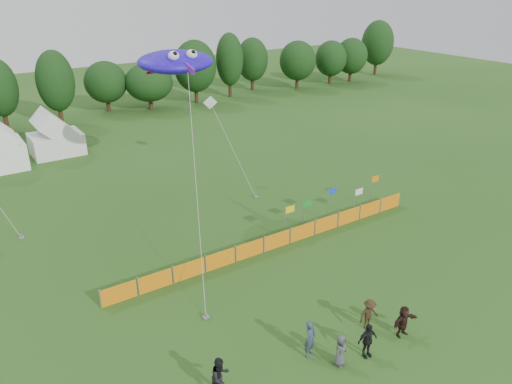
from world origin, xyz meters
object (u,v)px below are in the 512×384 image
barrier_fence (277,240)px  spectator_e (340,350)px  stingray_kite (174,61)px  spectator_b (220,377)px  spectator_c (369,314)px  spectator_a (310,339)px  tent_right (56,137)px  spectator_f (403,321)px  spectator_d (367,340)px

barrier_fence → spectator_e: spectator_e is taller
spectator_e → stingray_kite: size_ratio=0.08×
barrier_fence → spectator_b: size_ratio=11.89×
barrier_fence → spectator_c: size_ratio=13.55×
spectator_a → stingray_kite: bearing=57.9°
tent_right → spectator_c: (5.93, -34.22, -0.82)m
spectator_a → spectator_e: 1.37m
spectator_a → spectator_f: 4.65m
barrier_fence → spectator_f: 9.84m
barrier_fence → spectator_a: 9.55m
tent_right → spectator_b: 33.96m
spectator_b → spectator_e: 5.31m
spectator_d → spectator_f: bearing=9.8°
spectator_d → spectator_f: (2.39, 0.07, -0.06)m
stingray_kite → barrier_fence: bearing=-80.8°
spectator_f → stingray_kite: stingray_kite is taller
tent_right → stingray_kite: (5.23, -15.75, 8.50)m
spectator_a → spectator_c: size_ratio=1.12×
spectator_e → spectator_a: bearing=101.2°
stingray_kite → spectator_b: bearing=-111.6°
spectator_c → spectator_e: 2.93m
spectator_c → tent_right: bearing=106.9°
spectator_b → stingray_kite: (7.18, 18.15, 9.21)m
spectator_a → tent_right: bearing=70.6°
spectator_d → spectator_b: bearing=174.1°
tent_right → stingray_kite: 18.65m
spectator_f → stingray_kite: size_ratio=0.08×
spectator_b → spectator_f: bearing=-23.3°
spectator_e → barrier_fence: bearing=48.4°
spectator_b → spectator_d: spectator_b is taller
spectator_a → spectator_d: size_ratio=1.06×
spectator_a → spectator_d: spectator_a is taller
spectator_b → spectator_e: (5.14, -1.35, -0.16)m
spectator_c → stingray_kite: (-0.70, 18.47, 9.33)m
barrier_fence → spectator_b: bearing=-136.6°
tent_right → spectator_d: size_ratio=2.70×
spectator_b → spectator_d: size_ratio=1.09×
spectator_b → spectator_e: spectator_b is taller
barrier_fence → stingray_kite: bearing=99.2°
spectator_d → stingray_kite: stingray_kite is taller
spectator_a → barrier_fence: bearing=39.3°
spectator_c → spectator_d: size_ratio=0.95×
spectator_c → spectator_e: bearing=-152.4°
spectator_d → stingray_kite: size_ratio=0.08×
stingray_kite → tent_right: bearing=108.4°
spectator_b → spectator_c: spectator_b is taller
spectator_a → spectator_f: spectator_a is taller
barrier_fence → spectator_a: spectator_a is taller
spectator_d → stingray_kite: (0.71, 19.77, 9.29)m
barrier_fence → spectator_f: size_ratio=13.83×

